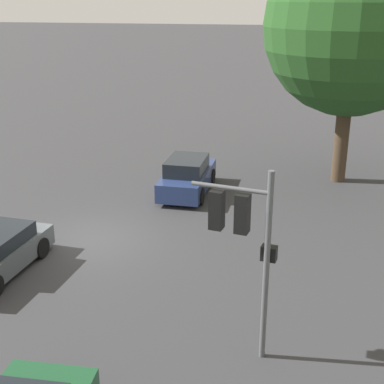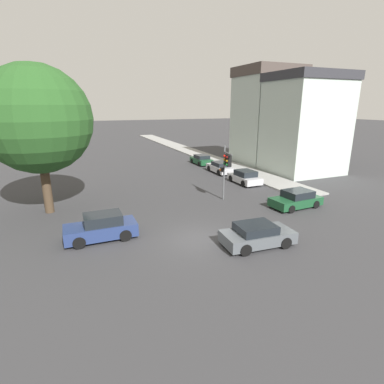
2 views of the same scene
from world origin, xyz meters
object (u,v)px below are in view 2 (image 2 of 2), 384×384
(street_tree, at_px, (37,120))
(crossing_car_2, at_px, (101,228))
(traffic_signal, at_px, (226,164))
(crossing_car_1, at_px, (296,199))
(crossing_car_0, at_px, (257,235))
(parked_car_1, at_px, (220,167))
(parked_car_0, at_px, (245,177))
(parked_car_2, at_px, (201,160))

(street_tree, distance_m, crossing_car_2, 9.34)
(traffic_signal, xyz_separation_m, crossing_car_1, (4.47, -3.43, -2.52))
(crossing_car_0, bearing_deg, parked_car_1, 71.73)
(street_tree, xyz_separation_m, crossing_car_1, (17.92, -6.23, -6.15))
(street_tree, xyz_separation_m, parked_car_0, (18.24, 1.72, -6.14))
(crossing_car_2, height_order, parked_car_2, crossing_car_2)
(street_tree, bearing_deg, crossing_car_2, -64.29)
(crossing_car_1, bearing_deg, parked_car_0, -95.56)
(crossing_car_2, height_order, parked_car_0, crossing_car_2)
(crossing_car_1, height_order, parked_car_1, crossing_car_1)
(street_tree, height_order, crossing_car_0, street_tree)
(parked_car_0, xyz_separation_m, parked_car_2, (0.18, 11.18, -0.03))
(crossing_car_2, distance_m, parked_car_0, 17.19)
(traffic_signal, xyz_separation_m, parked_car_2, (4.96, 15.70, -2.54))
(street_tree, xyz_separation_m, crossing_car_2, (3.09, -6.41, -6.05))
(traffic_signal, relative_size, parked_car_2, 1.19)
(street_tree, relative_size, parked_car_1, 2.51)
(street_tree, height_order, crossing_car_1, street_tree)
(crossing_car_0, distance_m, parked_car_2, 24.66)
(crossing_car_1, bearing_deg, crossing_car_2, -2.60)
(crossing_car_1, bearing_deg, parked_car_1, -94.82)
(crossing_car_0, relative_size, parked_car_1, 1.00)
(traffic_signal, distance_m, parked_car_2, 16.66)
(crossing_car_0, relative_size, crossing_car_1, 1.01)
(crossing_car_1, xyz_separation_m, parked_car_0, (0.31, 7.95, 0.01))
(crossing_car_1, relative_size, crossing_car_2, 1.00)
(parked_car_1, bearing_deg, parked_car_2, -1.08)
(parked_car_1, height_order, parked_car_2, parked_car_1)
(street_tree, xyz_separation_m, parked_car_2, (18.41, 12.90, -6.17))
(crossing_car_0, height_order, parked_car_1, parked_car_1)
(parked_car_1, relative_size, parked_car_2, 1.09)
(parked_car_0, bearing_deg, parked_car_1, -1.25)
(crossing_car_2, relative_size, parked_car_1, 0.99)
(parked_car_0, bearing_deg, parked_car_2, -1.72)
(crossing_car_0, distance_m, crossing_car_2, 9.17)
(traffic_signal, height_order, parked_car_0, traffic_signal)
(crossing_car_2, bearing_deg, parked_car_1, -138.28)
(crossing_car_1, height_order, crossing_car_2, crossing_car_2)
(crossing_car_2, bearing_deg, parked_car_2, -128.52)
(street_tree, relative_size, crossing_car_0, 2.51)
(crossing_car_1, xyz_separation_m, parked_car_1, (0.35, 13.40, 0.00))
(street_tree, distance_m, parked_car_2, 23.31)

